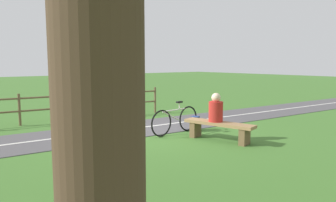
{
  "coord_description": "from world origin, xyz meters",
  "views": [
    {
      "loc": [
        -7.43,
        5.4,
        2.05
      ],
      "look_at": [
        -1.11,
        0.39,
        1.07
      ],
      "focal_mm": 34.6,
      "sensor_mm": 36.0,
      "label": 1
    }
  ],
  "objects_px": {
    "bicycle": "(175,120)",
    "backpack": "(195,124)",
    "person_seated": "(216,109)",
    "bench": "(219,128)"
  },
  "relations": [
    {
      "from": "bicycle",
      "to": "backpack",
      "type": "relative_size",
      "value": 4.25
    },
    {
      "from": "person_seated",
      "to": "backpack",
      "type": "relative_size",
      "value": 1.75
    },
    {
      "from": "person_seated",
      "to": "bicycle",
      "type": "distance_m",
      "value": 1.35
    },
    {
      "from": "bicycle",
      "to": "person_seated",
      "type": "bearing_deg",
      "value": 99.95
    },
    {
      "from": "bicycle",
      "to": "backpack",
      "type": "height_order",
      "value": "bicycle"
    },
    {
      "from": "person_seated",
      "to": "backpack",
      "type": "xyz_separation_m",
      "value": [
        1.18,
        -0.39,
        -0.6
      ]
    },
    {
      "from": "bicycle",
      "to": "backpack",
      "type": "distance_m",
      "value": 0.75
    },
    {
      "from": "bench",
      "to": "person_seated",
      "type": "distance_m",
      "value": 0.48
    },
    {
      "from": "person_seated",
      "to": "backpack",
      "type": "bearing_deg",
      "value": -32.31
    },
    {
      "from": "bench",
      "to": "bicycle",
      "type": "bearing_deg",
      "value": 1.2
    }
  ]
}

